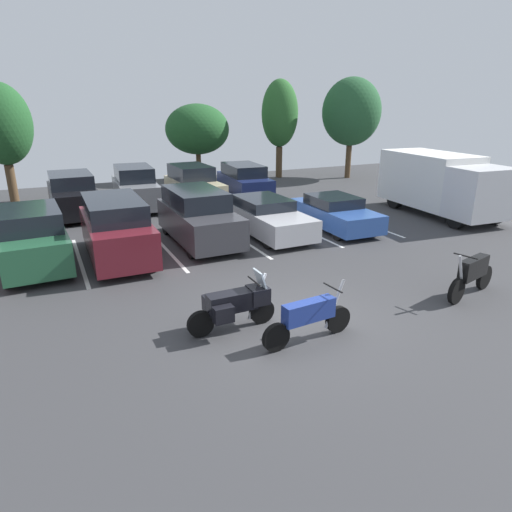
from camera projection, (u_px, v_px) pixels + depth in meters
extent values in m
cube|color=#38383A|center=(295.00, 323.00, 10.60)|extent=(44.00, 44.00, 0.10)
cylinder|color=black|center=(262.00, 311.00, 10.40)|extent=(0.61, 0.12, 0.61)
cylinder|color=black|center=(201.00, 324.00, 9.80)|extent=(0.61, 0.12, 0.61)
cube|color=black|center=(232.00, 301.00, 9.97)|extent=(1.12, 0.41, 0.43)
cylinder|color=#B2B2B7|center=(257.00, 296.00, 10.22)|extent=(0.49, 0.07, 1.08)
cylinder|color=black|center=(254.00, 281.00, 10.06)|extent=(0.04, 0.62, 0.04)
cube|color=black|center=(258.00, 295.00, 10.22)|extent=(0.44, 0.48, 0.39)
cube|color=#B2C1CC|center=(260.00, 278.00, 10.11)|extent=(0.16, 0.44, 0.39)
cube|color=black|center=(212.00, 302.00, 10.16)|extent=(0.44, 0.24, 0.36)
cube|color=black|center=(223.00, 314.00, 9.57)|extent=(0.44, 0.24, 0.36)
cylinder|color=black|center=(456.00, 291.00, 11.41)|extent=(0.69, 0.28, 0.68)
cylinder|color=black|center=(484.00, 277.00, 12.33)|extent=(0.69, 0.28, 0.68)
cube|color=black|center=(473.00, 268.00, 11.72)|extent=(1.18, 0.54, 0.55)
cylinder|color=#B2B2B7|center=(461.00, 275.00, 11.34)|extent=(0.52, 0.19, 1.14)
cylinder|color=black|center=(466.00, 256.00, 11.23)|extent=(0.18, 0.61, 0.04)
cylinder|color=black|center=(338.00, 319.00, 9.99)|extent=(0.63, 0.17, 0.62)
cylinder|color=black|center=(276.00, 337.00, 9.22)|extent=(0.63, 0.17, 0.62)
cube|color=navy|center=(309.00, 311.00, 9.47)|extent=(1.25, 0.38, 0.45)
cylinder|color=#B2B2B7|center=(335.00, 304.00, 9.81)|extent=(0.50, 0.11, 1.09)
cylinder|color=black|center=(333.00, 288.00, 9.63)|extent=(0.08, 0.62, 0.04)
cube|color=silver|center=(80.00, 261.00, 14.59)|extent=(0.12, 5.19, 0.01)
cube|color=silver|center=(166.00, 249.00, 15.77)|extent=(0.12, 5.19, 0.01)
cube|color=silver|center=(241.00, 239.00, 16.94)|extent=(0.12, 5.19, 0.01)
cube|color=silver|center=(305.00, 230.00, 18.12)|extent=(0.12, 5.19, 0.01)
cube|color=silver|center=(362.00, 222.00, 19.29)|extent=(0.12, 5.19, 0.01)
cube|color=#235638|center=(34.00, 244.00, 13.85)|extent=(2.02, 4.37, 1.01)
cube|color=black|center=(30.00, 218.00, 13.70)|extent=(1.80, 2.66, 0.61)
cylinder|color=black|center=(69.00, 266.00, 13.11)|extent=(0.25, 0.71, 0.70)
cylinder|color=black|center=(8.00, 276.00, 12.40)|extent=(0.25, 0.71, 0.70)
cylinder|color=black|center=(59.00, 241.00, 15.55)|extent=(0.25, 0.71, 0.70)
cylinder|color=black|center=(7.00, 247.00, 14.85)|extent=(0.25, 0.71, 0.70)
cube|color=maroon|center=(117.00, 235.00, 14.56)|extent=(1.92, 4.70, 1.15)
cube|color=black|center=(114.00, 208.00, 14.37)|extent=(1.75, 3.27, 0.63)
cylinder|color=black|center=(153.00, 260.00, 13.66)|extent=(0.23, 0.70, 0.70)
cylinder|color=black|center=(99.00, 267.00, 13.03)|extent=(0.23, 0.70, 0.70)
cylinder|color=black|center=(134.00, 234.00, 16.39)|extent=(0.23, 0.70, 0.70)
cylinder|color=black|center=(88.00, 239.00, 15.76)|extent=(0.23, 0.70, 0.70)
cube|color=#38383D|center=(199.00, 223.00, 16.29)|extent=(1.90, 4.71, 1.06)
cube|color=black|center=(195.00, 198.00, 16.31)|extent=(1.75, 2.98, 0.65)
cylinder|color=black|center=(237.00, 242.00, 15.40)|extent=(0.22, 0.69, 0.69)
cylinder|color=black|center=(192.00, 248.00, 14.73)|extent=(0.22, 0.69, 0.69)
cylinder|color=black|center=(206.00, 221.00, 18.13)|extent=(0.22, 0.69, 0.69)
cylinder|color=black|center=(166.00, 226.00, 17.46)|extent=(0.22, 0.69, 0.69)
cube|color=#B7B7BC|center=(267.00, 220.00, 17.35)|extent=(1.88, 4.82, 0.79)
cube|color=black|center=(263.00, 202.00, 17.50)|extent=(1.72, 2.34, 0.40)
cylinder|color=black|center=(307.00, 235.00, 16.38)|extent=(0.22, 0.63, 0.63)
cylinder|color=black|center=(268.00, 240.00, 15.72)|extent=(0.22, 0.63, 0.63)
cylinder|color=black|center=(267.00, 215.00, 19.17)|extent=(0.22, 0.63, 0.63)
cylinder|color=black|center=(232.00, 219.00, 18.50)|extent=(0.22, 0.63, 0.63)
cube|color=#2D519E|center=(335.00, 215.00, 18.19)|extent=(2.02, 4.46, 0.72)
cube|color=black|center=(333.00, 201.00, 18.17)|extent=(1.78, 2.08, 0.40)
cylinder|color=black|center=(373.00, 228.00, 17.27)|extent=(0.25, 0.62, 0.61)
cylinder|color=black|center=(339.00, 232.00, 16.69)|extent=(0.25, 0.62, 0.61)
cylinder|color=black|center=(331.00, 212.00, 19.87)|extent=(0.25, 0.62, 0.61)
cylinder|color=black|center=(300.00, 215.00, 19.28)|extent=(0.25, 0.62, 0.61)
cube|color=black|center=(73.00, 199.00, 20.32)|extent=(1.97, 4.75, 1.08)
cube|color=black|center=(70.00, 180.00, 20.29)|extent=(1.80, 2.81, 0.59)
cylinder|color=black|center=(99.00, 214.00, 19.44)|extent=(0.22, 0.64, 0.64)
cylinder|color=black|center=(57.00, 218.00, 18.74)|extent=(0.22, 0.64, 0.64)
cylinder|color=black|center=(90.00, 200.00, 22.17)|extent=(0.22, 0.64, 0.64)
cylinder|color=black|center=(53.00, 203.00, 21.48)|extent=(0.22, 0.64, 0.64)
cube|color=slate|center=(136.00, 192.00, 21.74)|extent=(2.05, 4.74, 1.12)
cube|color=black|center=(134.00, 173.00, 21.57)|extent=(1.79, 2.79, 0.67)
cylinder|color=black|center=(158.00, 206.00, 20.77)|extent=(0.26, 0.67, 0.66)
cylinder|color=black|center=(125.00, 209.00, 20.24)|extent=(0.26, 0.67, 0.66)
cylinder|color=black|center=(147.00, 194.00, 23.53)|extent=(0.26, 0.67, 0.66)
cylinder|color=black|center=(117.00, 196.00, 23.00)|extent=(0.26, 0.67, 0.66)
cube|color=#C1B289|center=(194.00, 190.00, 22.63)|extent=(1.93, 4.51, 0.97)
cube|color=black|center=(191.00, 172.00, 22.74)|extent=(1.75, 2.72, 0.69)
cylinder|color=black|center=(221.00, 201.00, 21.80)|extent=(0.23, 0.71, 0.71)
cylinder|color=black|center=(190.00, 204.00, 21.13)|extent=(0.23, 0.71, 0.71)
cylinder|color=black|center=(199.00, 190.00, 24.38)|extent=(0.23, 0.71, 0.71)
cylinder|color=black|center=(171.00, 193.00, 23.70)|extent=(0.23, 0.71, 0.71)
cube|color=navy|center=(245.00, 185.00, 23.97)|extent=(2.14, 4.45, 0.99)
cube|color=black|center=(243.00, 170.00, 23.86)|extent=(1.88, 2.98, 0.59)
cylinder|color=black|center=(268.00, 196.00, 23.06)|extent=(0.27, 0.67, 0.65)
cylinder|color=black|center=(240.00, 198.00, 22.53)|extent=(0.27, 0.67, 0.65)
cylinder|color=black|center=(249.00, 187.00, 25.65)|extent=(0.27, 0.67, 0.65)
cylinder|color=black|center=(223.00, 188.00, 25.12)|extent=(0.27, 0.67, 0.65)
cube|color=silver|center=(481.00, 193.00, 18.20)|extent=(2.53, 1.93, 2.08)
cube|color=white|center=(429.00, 178.00, 20.88)|extent=(2.77, 4.63, 2.36)
cylinder|color=black|center=(494.00, 214.00, 18.90)|extent=(0.38, 0.92, 0.90)
cylinder|color=black|center=(457.00, 218.00, 18.22)|extent=(0.38, 0.92, 0.90)
cylinder|color=black|center=(429.00, 196.00, 22.45)|extent=(0.38, 0.92, 0.90)
cylinder|color=black|center=(395.00, 199.00, 21.77)|extent=(0.38, 0.92, 0.90)
cylinder|color=#4C3823|center=(199.00, 167.00, 29.94)|extent=(0.32, 0.32, 1.65)
ellipsoid|color=#1E4C23|center=(197.00, 129.00, 29.15)|extent=(4.14, 4.14, 3.21)
cylinder|color=#4C3823|center=(348.00, 162.00, 30.40)|extent=(0.37, 0.37, 2.15)
ellipsoid|color=#23512D|center=(351.00, 112.00, 29.34)|extent=(3.84, 3.84, 4.34)
cylinder|color=#4C3823|center=(12.00, 184.00, 22.97)|extent=(0.44, 0.44, 1.91)
ellipsoid|color=#1E4C23|center=(1.00, 124.00, 22.01)|extent=(2.87, 2.87, 3.99)
cylinder|color=#4C3823|center=(279.00, 162.00, 30.65)|extent=(0.43, 0.43, 2.06)
ellipsoid|color=#285B28|center=(280.00, 113.00, 29.61)|extent=(2.43, 2.43, 4.33)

